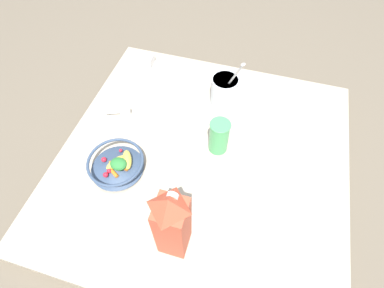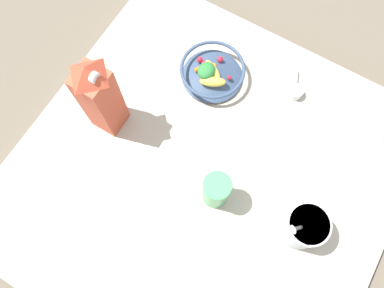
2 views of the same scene
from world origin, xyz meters
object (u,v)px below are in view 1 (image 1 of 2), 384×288
object	(u,v)px
yogurt_tub	(224,89)
spice_jar	(147,60)
milk_carton	(172,224)
drinking_cup	(219,136)
fruit_bowl	(117,164)

from	to	relation	value
yogurt_tub	spice_jar	size ratio (longest dim) A/B	4.32
spice_jar	yogurt_tub	bearing A→B (deg)	161.22
milk_carton	drinking_cup	bearing A→B (deg)	-96.90
fruit_bowl	yogurt_tub	size ratio (longest dim) A/B	0.77
milk_carton	yogurt_tub	world-z (taller)	milk_carton
spice_jar	milk_carton	bearing A→B (deg)	116.91
yogurt_tub	fruit_bowl	bearing A→B (deg)	56.47
yogurt_tub	milk_carton	bearing A→B (deg)	88.91
fruit_bowl	drinking_cup	distance (m)	0.37
yogurt_tub	drinking_cup	size ratio (longest dim) A/B	1.82
milk_carton	spice_jar	xyz separation A→B (m)	(0.37, -0.74, -0.13)
milk_carton	spice_jar	world-z (taller)	milk_carton
drinking_cup	spice_jar	xyz separation A→B (m)	(0.42, -0.37, -0.05)
milk_carton	fruit_bowl	bearing A→B (deg)	-34.84
fruit_bowl	yogurt_tub	bearing A→B (deg)	-123.53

